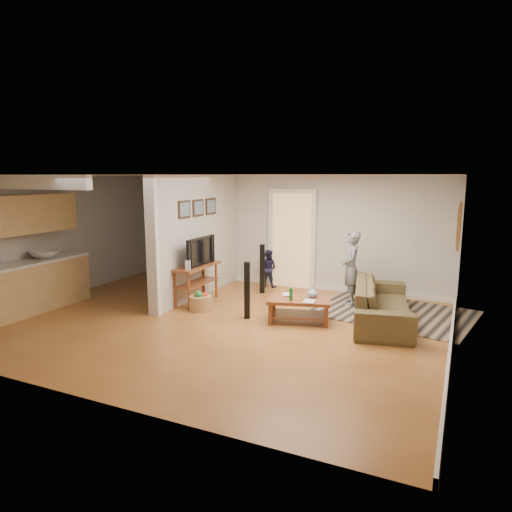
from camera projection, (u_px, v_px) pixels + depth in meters
The scene contains 11 objects.
ground at pixel (216, 322), 7.86m from camera, with size 7.50×7.50×0.00m, color brown.
room_shell at pixel (176, 232), 8.42m from camera, with size 7.54×6.02×2.52m.
area_rug at pixel (391, 312), 8.40m from camera, with size 2.77×2.03×0.01m, color black.
sofa at pixel (382, 322), 7.87m from camera, with size 2.34×0.91×0.68m, color #4C4326.
coffee_table at pixel (300, 304), 7.82m from camera, with size 1.19×0.88×0.63m.
tv_console at pixel (197, 269), 8.93m from camera, with size 0.46×1.21×1.04m.
speaker_left at pixel (247, 290), 7.98m from camera, with size 0.10×0.10×1.02m, color black.
speaker_right at pixel (262, 269), 9.73m from camera, with size 0.11×0.11×1.06m, color black.
toy_basket at pixel (201, 302), 8.52m from camera, with size 0.43×0.43×0.38m.
child at pixel (350, 304), 8.94m from camera, with size 0.53×0.35×1.45m, color slate.
toddler at pixel (268, 287), 10.34m from camera, with size 0.41×0.32×0.85m, color #1C1D3B.
Camera 1 is at (3.78, -6.56, 2.49)m, focal length 32.00 mm.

